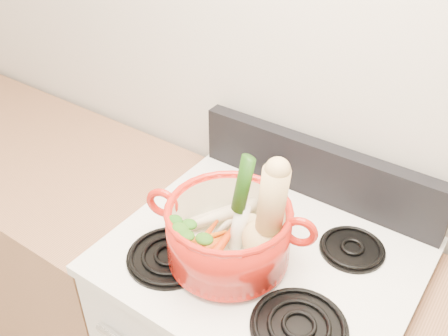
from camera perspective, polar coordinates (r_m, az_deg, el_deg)
The scene contains 23 objects.
wall_back at distance 1.40m, azimuth 12.72°, elevation 9.42°, with size 3.50×0.02×2.60m, color beige.
cooktop at distance 1.36m, azimuth 4.50°, elevation -9.96°, with size 0.78×0.67×0.03m, color silver.
control_backsplash at distance 1.49m, azimuth 10.65°, elevation -0.21°, with size 0.76×0.05×0.18m, color black.
counter_left at distance 2.26m, azimuth -20.12°, elevation -6.85°, with size 1.36×0.65×0.90m, color #966646.
burner_front_left at distance 1.33m, azimuth -6.27°, elevation -9.91°, with size 0.22×0.22×0.02m, color black.
burner_front_right at distance 1.19m, azimuth 8.57°, elevation -17.39°, with size 0.22×0.22×0.02m, color black.
burner_back_left at distance 1.50m, azimuth 1.10°, elevation -3.22°, with size 0.17×0.17×0.02m, color black.
burner_back_right at distance 1.38m, azimuth 14.45°, elevation -8.80°, with size 0.17×0.17×0.02m, color black.
dutch_oven at distance 1.26m, azimuth 0.53°, elevation -7.38°, with size 0.31×0.31×0.15m, color red.
pot_handle_left at distance 1.27m, azimuth -7.06°, elevation -3.95°, with size 0.09×0.09×0.02m, color red.
pot_handle_right at distance 1.19m, azimuth 8.67°, elevation -7.23°, with size 0.09×0.09×0.02m, color red.
squash at distance 1.18m, azimuth 4.62°, elevation -5.03°, with size 0.11×0.11×0.27m, color #DBB370, non-canonical shape.
leek at distance 1.20m, azimuth 1.77°, elevation -4.12°, with size 0.04×0.04×0.27m, color white.
ginger at distance 1.31m, azimuth 3.19°, elevation -6.41°, with size 0.08×0.06×0.05m, color tan.
parsnip_0 at distance 1.33m, azimuth -0.93°, elevation -5.70°, with size 0.04×0.04×0.23m, color beige.
parsnip_1 at distance 1.32m, azimuth -1.91°, elevation -5.55°, with size 0.05×0.05×0.22m, color beige.
parsnip_2 at distance 1.31m, azimuth 1.12°, elevation -5.67°, with size 0.04×0.04×0.17m, color beige.
parsnip_3 at distance 1.30m, azimuth -2.40°, elevation -5.98°, with size 0.04×0.04×0.16m, color #EEE5C2.
carrot_0 at distance 1.26m, azimuth -1.17°, elevation -8.96°, with size 0.04×0.04×0.18m, color #C15509.
carrot_1 at distance 1.26m, azimuth -1.09°, elevation -8.47°, with size 0.03×0.03×0.14m, color #D05F0A.
carrot_2 at distance 1.25m, azimuth -0.08°, elevation -8.59°, with size 0.03×0.03×0.18m, color #C03209.
carrot_3 at distance 1.25m, azimuth -2.58°, elevation -8.17°, with size 0.03×0.03×0.13m, color orange.
carrot_4 at distance 1.24m, azimuth -2.47°, elevation -8.35°, with size 0.03×0.03×0.15m, color #B83A09.
Camera 1 is at (0.45, 0.57, 1.90)m, focal length 40.00 mm.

